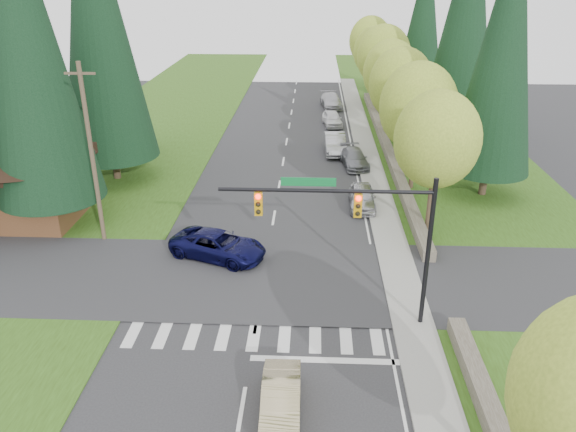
# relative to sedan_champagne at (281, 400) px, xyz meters

# --- Properties ---
(ground) EXTENTS (120.00, 120.00, 0.00)m
(ground) POSITION_rel_sedan_champagne_xyz_m (-1.41, 1.22, -0.64)
(ground) COLOR #28282B
(ground) RESTS_ON ground
(grass_east) EXTENTS (14.00, 110.00, 0.06)m
(grass_east) POSITION_rel_sedan_champagne_xyz_m (11.59, 21.22, -0.61)
(grass_east) COLOR #2D4813
(grass_east) RESTS_ON ground
(grass_west) EXTENTS (14.00, 110.00, 0.06)m
(grass_west) POSITION_rel_sedan_champagne_xyz_m (-14.41, 21.22, -0.61)
(grass_west) COLOR #2D4813
(grass_west) RESTS_ON ground
(cross_street) EXTENTS (120.00, 8.00, 0.10)m
(cross_street) POSITION_rel_sedan_champagne_xyz_m (-1.41, 9.22, -0.64)
(cross_street) COLOR #28282B
(cross_street) RESTS_ON ground
(sidewalk_east) EXTENTS (1.80, 80.00, 0.13)m
(sidewalk_east) POSITION_rel_sedan_champagne_xyz_m (5.49, 23.22, -0.57)
(sidewalk_east) COLOR gray
(sidewalk_east) RESTS_ON ground
(curb_east) EXTENTS (0.20, 80.00, 0.13)m
(curb_east) POSITION_rel_sedan_champagne_xyz_m (4.64, 23.22, -0.57)
(curb_east) COLOR gray
(curb_east) RESTS_ON ground
(stone_wall_north) EXTENTS (0.70, 40.00, 0.70)m
(stone_wall_north) POSITION_rel_sedan_champagne_xyz_m (7.19, 31.22, -0.29)
(stone_wall_north) COLOR #4C4438
(stone_wall_north) RESTS_ON ground
(traffic_signal) EXTENTS (8.70, 0.37, 6.80)m
(traffic_signal) POSITION_rel_sedan_champagne_xyz_m (2.96, 5.71, 4.35)
(traffic_signal) COLOR black
(traffic_signal) RESTS_ON ground
(brown_building) EXTENTS (8.40, 8.40, 5.40)m
(brown_building) POSITION_rel_sedan_champagne_xyz_m (-16.41, 16.22, 2.50)
(brown_building) COLOR #4C2D19
(brown_building) RESTS_ON ground
(utility_pole) EXTENTS (1.60, 0.24, 10.00)m
(utility_pole) POSITION_rel_sedan_champagne_xyz_m (-10.91, 13.22, 4.51)
(utility_pole) COLOR #473828
(utility_pole) RESTS_ON ground
(decid_tree_0) EXTENTS (4.80, 4.80, 8.37)m
(decid_tree_0) POSITION_rel_sedan_champagne_xyz_m (7.79, 15.22, 4.96)
(decid_tree_0) COLOR #38281C
(decid_tree_0) RESTS_ON ground
(decid_tree_1) EXTENTS (5.20, 5.20, 8.80)m
(decid_tree_1) POSITION_rel_sedan_champagne_xyz_m (7.89, 22.22, 5.16)
(decid_tree_1) COLOR #38281C
(decid_tree_1) RESTS_ON ground
(decid_tree_2) EXTENTS (5.00, 5.00, 8.82)m
(decid_tree_2) POSITION_rel_sedan_champagne_xyz_m (7.69, 29.22, 5.29)
(decid_tree_2) COLOR #38281C
(decid_tree_2) RESTS_ON ground
(decid_tree_3) EXTENTS (5.00, 5.00, 8.55)m
(decid_tree_3) POSITION_rel_sedan_champagne_xyz_m (7.79, 36.22, 5.03)
(decid_tree_3) COLOR #38281C
(decid_tree_3) RESTS_ON ground
(decid_tree_4) EXTENTS (5.40, 5.40, 9.18)m
(decid_tree_4) POSITION_rel_sedan_champagne_xyz_m (7.89, 43.22, 5.43)
(decid_tree_4) COLOR #38281C
(decid_tree_4) RESTS_ON ground
(decid_tree_5) EXTENTS (4.80, 4.80, 8.30)m
(decid_tree_5) POSITION_rel_sedan_champagne_xyz_m (7.69, 50.22, 4.90)
(decid_tree_5) COLOR #38281C
(decid_tree_5) RESTS_ON ground
(decid_tree_6) EXTENTS (5.20, 5.20, 8.86)m
(decid_tree_6) POSITION_rel_sedan_champagne_xyz_m (7.79, 57.22, 5.23)
(decid_tree_6) COLOR #38281C
(decid_tree_6) RESTS_ON ground
(conifer_w_a) EXTENTS (6.12, 6.12, 19.80)m
(conifer_w_a) POSITION_rel_sedan_champagne_xyz_m (-14.41, 15.22, 10.16)
(conifer_w_a) COLOR #38281C
(conifer_w_a) RESTS_ON ground
(conifer_w_b) EXTENTS (5.44, 5.44, 17.80)m
(conifer_w_b) POSITION_rel_sedan_champagne_xyz_m (-17.41, 19.22, 9.16)
(conifer_w_b) COLOR #38281C
(conifer_w_b) RESTS_ON ground
(conifer_w_c) EXTENTS (6.46, 6.46, 20.80)m
(conifer_w_c) POSITION_rel_sedan_champagne_xyz_m (-13.41, 23.22, 10.66)
(conifer_w_c) COLOR #38281C
(conifer_w_c) RESTS_ON ground
(conifer_w_e) EXTENTS (5.78, 5.78, 18.80)m
(conifer_w_e) POSITION_rel_sedan_champagne_xyz_m (-15.41, 29.22, 9.66)
(conifer_w_e) COLOR #38281C
(conifer_w_e) RESTS_ON ground
(conifer_e_a) EXTENTS (5.44, 5.44, 17.80)m
(conifer_e_a) POSITION_rel_sedan_champagne_xyz_m (12.59, 21.22, 9.16)
(conifer_e_a) COLOR #38281C
(conifer_e_a) RESTS_ON ground
(conifer_e_b) EXTENTS (6.12, 6.12, 19.80)m
(conifer_e_b) POSITION_rel_sedan_champagne_xyz_m (13.59, 35.22, 10.16)
(conifer_e_b) COLOR #38281C
(conifer_e_b) RESTS_ON ground
(conifer_e_c) EXTENTS (5.10, 5.10, 16.80)m
(conifer_e_c) POSITION_rel_sedan_champagne_xyz_m (12.59, 49.22, 8.65)
(conifer_e_c) COLOR #38281C
(conifer_e_c) RESTS_ON ground
(sedan_champagne) EXTENTS (1.42, 3.88, 1.27)m
(sedan_champagne) POSITION_rel_sedan_champagne_xyz_m (0.00, 0.00, 0.00)
(sedan_champagne) COLOR tan
(sedan_champagne) RESTS_ON ground
(suv_navy) EXTENTS (5.71, 4.11, 1.44)m
(suv_navy) POSITION_rel_sedan_champagne_xyz_m (-4.01, 11.42, 0.09)
(suv_navy) COLOR #0A0B36
(suv_navy) RESTS_ON ground
(parked_car_a) EXTENTS (1.72, 4.13, 1.40)m
(parked_car_a) POSITION_rel_sedan_champagne_xyz_m (4.19, 18.66, 0.06)
(parked_car_a) COLOR #AEAEB3
(parked_car_a) RESTS_ON ground
(parked_car_b) EXTENTS (2.41, 4.68, 1.30)m
(parked_car_b) POSITION_rel_sedan_champagne_xyz_m (4.19, 26.82, 0.01)
(parked_car_b) COLOR slate
(parked_car_b) RESTS_ON ground
(parked_car_c) EXTENTS (1.89, 4.87, 1.58)m
(parked_car_c) POSITION_rel_sedan_champagne_xyz_m (2.79, 30.22, 0.16)
(parked_car_c) COLOR #A7A6AB
(parked_car_c) RESTS_ON ground
(parked_car_d) EXTENTS (2.12, 4.23, 1.38)m
(parked_car_d) POSITION_rel_sedan_champagne_xyz_m (2.79, 38.89, 0.06)
(parked_car_d) COLOR silver
(parked_car_d) RESTS_ON ground
(parked_car_e) EXTENTS (2.65, 5.24, 1.46)m
(parked_car_e) POSITION_rel_sedan_champagne_xyz_m (2.89, 46.66, 0.09)
(parked_car_e) COLOR #B1B0B5
(parked_car_e) RESTS_ON ground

